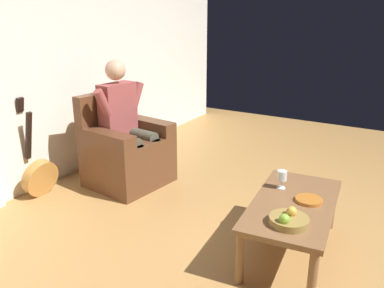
# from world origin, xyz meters

# --- Properties ---
(ground_plane) EXTENTS (7.48, 7.48, 0.00)m
(ground_plane) POSITION_xyz_m (0.00, 0.00, 0.00)
(ground_plane) COLOR #AC7C43
(wall_back) EXTENTS (6.63, 0.06, 2.58)m
(wall_back) POSITION_xyz_m (0.00, -2.85, 1.29)
(wall_back) COLOR silver
(wall_back) RESTS_ON ground
(armchair) EXTENTS (0.83, 0.79, 0.96)m
(armchair) POSITION_xyz_m (-0.25, -2.11, 0.34)
(armchair) COLOR brown
(armchair) RESTS_ON ground
(person_seated) EXTENTS (0.66, 0.58, 1.30)m
(person_seated) POSITION_xyz_m (-0.24, -2.09, 0.70)
(person_seated) COLOR #924240
(person_seated) RESTS_ON ground
(coffee_table) EXTENTS (1.17, 0.68, 0.42)m
(coffee_table) POSITION_xyz_m (0.14, -0.19, 0.36)
(coffee_table) COLOR brown
(coffee_table) RESTS_ON ground
(guitar) EXTENTS (0.37, 0.28, 0.98)m
(guitar) POSITION_xyz_m (0.44, -2.65, 0.22)
(guitar) COLOR #B87E39
(guitar) RESTS_ON ground
(wine_glass_near) EXTENTS (0.08, 0.08, 0.15)m
(wine_glass_near) POSITION_xyz_m (-0.05, -0.35, 0.52)
(wine_glass_near) COLOR silver
(wine_glass_near) RESTS_ON coffee_table
(fruit_bowl) EXTENTS (0.26, 0.26, 0.11)m
(fruit_bowl) POSITION_xyz_m (0.47, -0.13, 0.45)
(fruit_bowl) COLOR olive
(fruit_bowl) RESTS_ON coffee_table
(decorative_dish) EXTENTS (0.20, 0.20, 0.02)m
(decorative_dish) POSITION_xyz_m (0.07, -0.10, 0.43)
(decorative_dish) COLOR #B46825
(decorative_dish) RESTS_ON coffee_table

